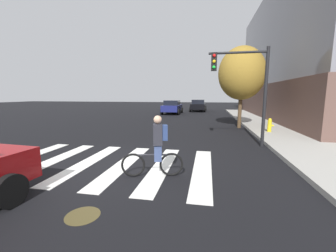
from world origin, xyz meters
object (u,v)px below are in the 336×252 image
street_tree_near (242,73)px  sedan_mid (172,107)px  cyclist (157,147)px  sedan_far (198,105)px  manhole_cover (83,215)px  traffic_light_near (245,80)px  fire_hydrant (270,125)px

street_tree_near → sedan_mid: bearing=122.4°
cyclist → street_tree_near: size_ratio=0.31×
sedan_far → cyclist: size_ratio=2.76×
sedan_mid → cyclist: 19.68m
sedan_mid → sedan_far: (2.91, 4.63, -0.00)m
manhole_cover → traffic_light_near: (3.79, 6.26, 2.86)m
sedan_mid → street_tree_near: 12.20m
sedan_mid → traffic_light_near: size_ratio=1.11×
manhole_cover → street_tree_near: 12.90m
manhole_cover → fire_hydrant: bearing=58.5°
sedan_far → traffic_light_near: 20.27m
traffic_light_near → sedan_far: bearing=98.1°
sedan_far → street_tree_near: size_ratio=0.86×
sedan_mid → cyclist: (2.86, -19.47, 0.01)m
manhole_cover → street_tree_near: (4.40, 11.57, 3.64)m
street_tree_near → traffic_light_near: bearing=-96.6°
sedan_mid → cyclist: bearing=-81.6°
cyclist → street_tree_near: (3.49, 9.45, 2.80)m
manhole_cover → sedan_far: sedan_far is taller
fire_hydrant → sedan_mid: bearing=122.2°
manhole_cover → sedan_far: (0.96, 26.23, 0.82)m
sedan_far → manhole_cover: bearing=-92.1°
sedan_far → traffic_light_near: (2.83, -19.97, 2.04)m
sedan_far → traffic_light_near: bearing=-81.9°
sedan_mid → fire_hydrant: (7.70, -12.22, -0.30)m
cyclist → traffic_light_near: size_ratio=0.40×
sedan_far → traffic_light_near: traffic_light_near is taller
cyclist → traffic_light_near: bearing=55.1°
traffic_light_near → fire_hydrant: bearing=57.9°
fire_hydrant → traffic_light_near: bearing=-122.1°
manhole_cover → fire_hydrant: fire_hydrant is taller
sedan_mid → traffic_light_near: (5.74, -15.34, 2.03)m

